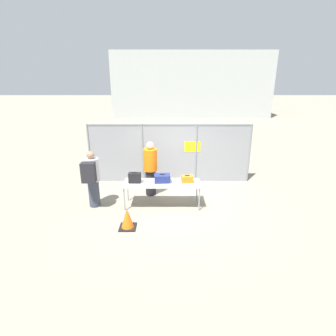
{
  "coord_description": "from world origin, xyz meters",
  "views": [
    {
      "loc": [
        -0.06,
        -7.63,
        3.81
      ],
      "look_at": [
        -0.07,
        0.48,
        1.05
      ],
      "focal_mm": 28.0,
      "sensor_mm": 36.0,
      "label": 1
    }
  ],
  "objects_px": {
    "inspection_table": "(162,184)",
    "traveler_hooded": "(92,177)",
    "suitcase_black": "(135,178)",
    "suitcase_navy": "(163,178)",
    "security_worker_near": "(151,168)",
    "suitcase_orange": "(188,179)",
    "traffic_cone": "(128,219)",
    "utility_trailer": "(180,161)"
  },
  "relations": [
    {
      "from": "inspection_table",
      "to": "traffic_cone",
      "type": "distance_m",
      "value": 1.67
    },
    {
      "from": "suitcase_orange",
      "to": "inspection_table",
      "type": "bearing_deg",
      "value": -176.93
    },
    {
      "from": "suitcase_navy",
      "to": "suitcase_orange",
      "type": "distance_m",
      "value": 0.78
    },
    {
      "from": "suitcase_black",
      "to": "suitcase_navy",
      "type": "height_order",
      "value": "suitcase_black"
    },
    {
      "from": "suitcase_navy",
      "to": "traveler_hooded",
      "type": "bearing_deg",
      "value": -175.7
    },
    {
      "from": "inspection_table",
      "to": "suitcase_navy",
      "type": "xyz_separation_m",
      "value": [
        0.01,
        0.08,
        0.17
      ]
    },
    {
      "from": "inspection_table",
      "to": "security_worker_near",
      "type": "xyz_separation_m",
      "value": [
        -0.41,
        0.85,
        0.24
      ]
    },
    {
      "from": "traveler_hooded",
      "to": "traffic_cone",
      "type": "height_order",
      "value": "traveler_hooded"
    },
    {
      "from": "suitcase_black",
      "to": "suitcase_orange",
      "type": "relative_size",
      "value": 1.02
    },
    {
      "from": "inspection_table",
      "to": "security_worker_near",
      "type": "relative_size",
      "value": 1.28
    },
    {
      "from": "suitcase_black",
      "to": "traffic_cone",
      "type": "bearing_deg",
      "value": -92.72
    },
    {
      "from": "utility_trailer",
      "to": "traffic_cone",
      "type": "height_order",
      "value": "utility_trailer"
    },
    {
      "from": "traveler_hooded",
      "to": "utility_trailer",
      "type": "bearing_deg",
      "value": 36.53
    },
    {
      "from": "suitcase_black",
      "to": "traffic_cone",
      "type": "height_order",
      "value": "suitcase_black"
    },
    {
      "from": "security_worker_near",
      "to": "utility_trailer",
      "type": "bearing_deg",
      "value": -93.59
    },
    {
      "from": "inspection_table",
      "to": "traveler_hooded",
      "type": "xyz_separation_m",
      "value": [
        -2.13,
        -0.08,
        0.26
      ]
    },
    {
      "from": "security_worker_near",
      "to": "traffic_cone",
      "type": "height_order",
      "value": "security_worker_near"
    },
    {
      "from": "suitcase_black",
      "to": "suitcase_orange",
      "type": "height_order",
      "value": "suitcase_black"
    },
    {
      "from": "inspection_table",
      "to": "traffic_cone",
      "type": "xyz_separation_m",
      "value": [
        -0.9,
        -1.32,
        -0.47
      ]
    },
    {
      "from": "suitcase_navy",
      "to": "utility_trailer",
      "type": "height_order",
      "value": "suitcase_navy"
    },
    {
      "from": "suitcase_black",
      "to": "traffic_cone",
      "type": "distance_m",
      "value": 1.5
    },
    {
      "from": "traveler_hooded",
      "to": "suitcase_black",
      "type": "bearing_deg",
      "value": -10.75
    },
    {
      "from": "inspection_table",
      "to": "traveler_hooded",
      "type": "relative_size",
      "value": 1.34
    },
    {
      "from": "suitcase_black",
      "to": "utility_trailer",
      "type": "xyz_separation_m",
      "value": [
        1.51,
        3.45,
        -0.55
      ]
    },
    {
      "from": "suitcase_orange",
      "to": "traffic_cone",
      "type": "height_order",
      "value": "suitcase_orange"
    },
    {
      "from": "inspection_table",
      "to": "suitcase_black",
      "type": "height_order",
      "value": "suitcase_black"
    },
    {
      "from": "suitcase_orange",
      "to": "traveler_hooded",
      "type": "height_order",
      "value": "traveler_hooded"
    },
    {
      "from": "security_worker_near",
      "to": "traveler_hooded",
      "type": "bearing_deg",
      "value": 47.32
    },
    {
      "from": "suitcase_black",
      "to": "security_worker_near",
      "type": "bearing_deg",
      "value": 62.65
    },
    {
      "from": "suitcase_black",
      "to": "suitcase_orange",
      "type": "bearing_deg",
      "value": 0.74
    },
    {
      "from": "suitcase_navy",
      "to": "security_worker_near",
      "type": "height_order",
      "value": "security_worker_near"
    },
    {
      "from": "inspection_table",
      "to": "suitcase_navy",
      "type": "bearing_deg",
      "value": 85.16
    },
    {
      "from": "security_worker_near",
      "to": "suitcase_black",
      "type": "bearing_deg",
      "value": 81.52
    },
    {
      "from": "suitcase_navy",
      "to": "security_worker_near",
      "type": "xyz_separation_m",
      "value": [
        -0.41,
        0.77,
        0.07
      ]
    },
    {
      "from": "traveler_hooded",
      "to": "traffic_cone",
      "type": "relative_size",
      "value": 3.18
    },
    {
      "from": "traveler_hooded",
      "to": "security_worker_near",
      "type": "xyz_separation_m",
      "value": [
        1.72,
        0.93,
        -0.02
      ]
    },
    {
      "from": "security_worker_near",
      "to": "suitcase_orange",
      "type": "bearing_deg",
      "value": 164.5
    },
    {
      "from": "suitcase_navy",
      "to": "suitcase_black",
      "type": "bearing_deg",
      "value": -175.88
    },
    {
      "from": "inspection_table",
      "to": "suitcase_navy",
      "type": "distance_m",
      "value": 0.18
    },
    {
      "from": "security_worker_near",
      "to": "utility_trailer",
      "type": "relative_size",
      "value": 0.51
    },
    {
      "from": "suitcase_orange",
      "to": "security_worker_near",
      "type": "bearing_deg",
      "value": 145.63
    },
    {
      "from": "traffic_cone",
      "to": "suitcase_orange",
      "type": "bearing_deg",
      "value": 39.03
    }
  ]
}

